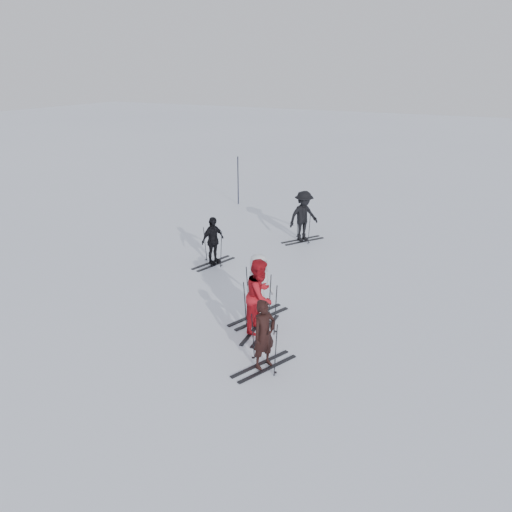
% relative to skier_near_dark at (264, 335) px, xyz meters
% --- Properties ---
extents(ground, '(120.00, 120.00, 0.00)m').
position_rel_skier_near_dark_xyz_m(ground, '(-2.08, 2.56, -0.78)').
color(ground, silver).
rests_on(ground, ground).
extents(skier_near_dark, '(0.56, 0.67, 1.56)m').
position_rel_skier_near_dark_xyz_m(skier_near_dark, '(0.00, 0.00, 0.00)').
color(skier_near_dark, black).
rests_on(skier_near_dark, ground).
extents(skier_red, '(0.78, 0.96, 1.85)m').
position_rel_skier_near_dark_xyz_m(skier_red, '(-0.81, 1.38, 0.14)').
color(skier_red, '#AB131C').
rests_on(skier_red, ground).
extents(skier_grey, '(0.80, 0.98, 1.72)m').
position_rel_skier_near_dark_xyz_m(skier_grey, '(-1.16, 1.96, 0.08)').
color(skier_grey, silver).
rests_on(skier_grey, ground).
extents(skier_uphill_left, '(0.60, 0.99, 1.57)m').
position_rel_skier_near_dark_xyz_m(skier_uphill_left, '(-4.21, 4.59, 0.01)').
color(skier_uphill_left, black).
rests_on(skier_uphill_left, ground).
extents(skier_uphill_far, '(1.23, 1.38, 1.86)m').
position_rel_skier_near_dark_xyz_m(skier_uphill_far, '(-2.50, 8.10, 0.15)').
color(skier_uphill_far, black).
rests_on(skier_uphill_far, ground).
extents(skis_near_dark, '(1.87, 1.44, 1.21)m').
position_rel_skier_near_dark_xyz_m(skis_near_dark, '(0.00, 0.00, -0.17)').
color(skis_near_dark, black).
rests_on(skis_near_dark, ground).
extents(skis_red, '(1.87, 1.11, 1.30)m').
position_rel_skier_near_dark_xyz_m(skis_red, '(-0.81, 1.38, -0.13)').
color(skis_red, black).
rests_on(skis_red, ground).
extents(skis_grey, '(2.09, 1.57, 1.36)m').
position_rel_skier_near_dark_xyz_m(skis_grey, '(-1.16, 1.96, -0.10)').
color(skis_grey, black).
rests_on(skis_grey, ground).
extents(skis_uphill_left, '(1.87, 1.30, 1.24)m').
position_rel_skier_near_dark_xyz_m(skis_uphill_left, '(-4.21, 4.59, -0.16)').
color(skis_uphill_left, black).
rests_on(skis_uphill_left, ground).
extents(skis_uphill_far, '(1.97, 1.71, 1.27)m').
position_rel_skier_near_dark_xyz_m(skis_uphill_far, '(-2.50, 8.10, -0.14)').
color(skis_uphill_far, black).
rests_on(skis_uphill_far, ground).
extents(piste_marker, '(0.06, 0.06, 2.23)m').
position_rel_skier_near_dark_xyz_m(piste_marker, '(-7.24, 11.55, 0.34)').
color(piste_marker, black).
rests_on(piste_marker, ground).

